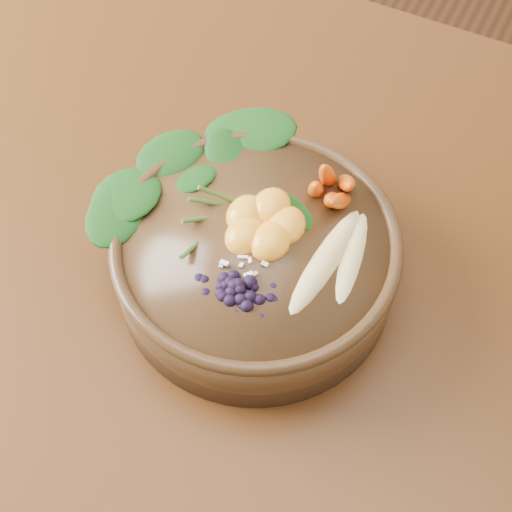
# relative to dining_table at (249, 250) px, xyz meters

# --- Properties ---
(ground) EXTENTS (4.00, 4.00, 0.00)m
(ground) POSITION_rel_dining_table_xyz_m (0.00, 0.00, -0.66)
(ground) COLOR #381E0F
(ground) RESTS_ON ground
(dining_table) EXTENTS (1.60, 0.90, 0.75)m
(dining_table) POSITION_rel_dining_table_xyz_m (0.00, 0.00, 0.00)
(dining_table) COLOR #331C0C
(dining_table) RESTS_ON ground
(stoneware_bowl) EXTENTS (0.35, 0.35, 0.08)m
(stoneware_bowl) POSITION_rel_dining_table_xyz_m (0.06, -0.09, 0.14)
(stoneware_bowl) COLOR #48311B
(stoneware_bowl) RESTS_ON dining_table
(kale_heap) EXTENTS (0.23, 0.21, 0.05)m
(kale_heap) POSITION_rel_dining_table_xyz_m (-0.00, -0.03, 0.20)
(kale_heap) COLOR #164C16
(kale_heap) RESTS_ON stoneware_bowl
(carrot_cluster) EXTENTS (0.07, 0.07, 0.09)m
(carrot_cluster) POSITION_rel_dining_table_xyz_m (0.10, 0.00, 0.22)
(carrot_cluster) COLOR #DD580B
(carrot_cluster) RESTS_ON stoneware_bowl
(banana_halves) EXTENTS (0.07, 0.18, 0.03)m
(banana_halves) POSITION_rel_dining_table_xyz_m (0.14, -0.07, 0.19)
(banana_halves) COLOR #E0CC84
(banana_halves) RESTS_ON stoneware_bowl
(mandarin_cluster) EXTENTS (0.10, 0.11, 0.03)m
(mandarin_cluster) POSITION_rel_dining_table_xyz_m (0.06, -0.07, 0.19)
(mandarin_cluster) COLOR #FFA423
(mandarin_cluster) RESTS_ON stoneware_bowl
(blueberry_pile) EXTENTS (0.16, 0.13, 0.04)m
(blueberry_pile) POSITION_rel_dining_table_xyz_m (0.07, -0.15, 0.20)
(blueberry_pile) COLOR black
(blueberry_pile) RESTS_ON stoneware_bowl
(coconut_flakes) EXTENTS (0.11, 0.09, 0.01)m
(coconut_flakes) POSITION_rel_dining_table_xyz_m (0.06, -0.11, 0.18)
(coconut_flakes) COLOR white
(coconut_flakes) RESTS_ON stoneware_bowl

